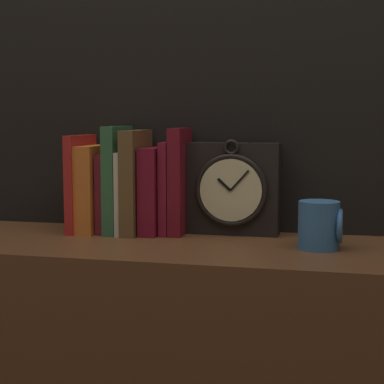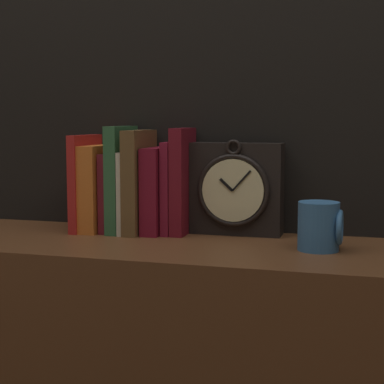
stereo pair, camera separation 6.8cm
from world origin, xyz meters
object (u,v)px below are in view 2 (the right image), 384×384
book_slot2_maroon (112,192)px  book_slot1_orange (98,188)px  book_slot6_maroon (157,190)px  book_slot0_red (86,183)px  book_slot3_green (122,179)px  book_slot7_maroon (172,188)px  book_slot5_brown (139,182)px  book_slot8_maroon (183,181)px  mug (320,226)px  book_slot4_cream (131,192)px  clock (236,189)px

book_slot2_maroon → book_slot1_orange: bearing=-167.0°
book_slot6_maroon → book_slot0_red: bearing=-177.3°
book_slot3_green → book_slot7_maroon: size_ratio=1.17×
book_slot5_brown → book_slot8_maroon: (0.10, 0.02, 0.00)m
book_slot6_maroon → mug: size_ratio=2.01×
book_slot1_orange → book_slot2_maroon: bearing=13.0°
book_slot4_cream → book_slot6_maroon: bearing=4.1°
book_slot1_orange → book_slot5_brown: book_slot5_brown is taller
book_slot1_orange → book_slot8_maroon: (0.21, 0.01, 0.02)m
clock → book_slot3_green: (-0.27, -0.04, 0.02)m
book_slot3_green → book_slot8_maroon: 0.15m
clock → book_slot2_maroon: clock is taller
book_slot4_cream → book_slot7_maroon: size_ratio=0.89×
book_slot6_maroon → book_slot7_maroon: 0.04m
book_slot0_red → book_slot3_green: book_slot3_green is taller
clock → mug: size_ratio=2.22×
clock → book_slot4_cream: size_ratio=1.16×
book_slot7_maroon → clock: bearing=9.3°
book_slot0_red → book_slot1_orange: (0.03, 0.00, -0.01)m
mug → book_slot4_cream: bearing=167.9°
book_slot3_green → book_slot7_maroon: bearing=5.2°
book_slot3_green → book_slot7_maroon: 0.12m
book_slot0_red → book_slot1_orange: 0.03m
clock → book_slot2_maroon: size_ratio=1.19×
book_slot1_orange → clock: bearing=6.4°
clock → book_slot2_maroon: (-0.30, -0.03, -0.01)m
clock → book_slot0_red: 0.36m
book_slot6_maroon → mug: bearing=-14.7°
clock → mug: clock is taller
book_slot0_red → book_slot8_maroon: size_ratio=0.93×
book_slot7_maroon → mug: bearing=-17.1°
book_slot4_cream → book_slot2_maroon: bearing=172.5°
book_slot2_maroon → book_slot7_maroon: book_slot7_maroon is taller
book_slot4_cream → book_slot8_maroon: (0.13, 0.01, 0.03)m
book_slot5_brown → book_slot7_maroon: size_ratio=1.13×
book_slot2_maroon → book_slot4_cream: 0.05m
book_slot2_maroon → book_slot5_brown: book_slot5_brown is taller
book_slot1_orange → book_slot3_green: (0.06, 0.00, 0.02)m
clock → book_slot6_maroon: clock is taller
book_slot1_orange → book_slot2_maroon: book_slot1_orange is taller
book_slot1_orange → book_slot5_brown: bearing=-0.7°
book_slot1_orange → book_slot6_maroon: (0.15, 0.01, -0.00)m
book_slot5_brown → mug: size_ratio=2.42×
book_slot2_maroon → book_slot8_maroon: bearing=2.1°
book_slot5_brown → book_slot7_maroon: 0.08m
book_slot7_maroon → book_slot2_maroon: bearing=-177.9°
book_slot1_orange → book_slot7_maroon: 0.18m
mug → book_slot8_maroon: bearing=161.5°
clock → book_slot7_maroon: (-0.15, -0.02, 0.00)m
book_slot7_maroon → book_slot8_maroon: bearing=2.1°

